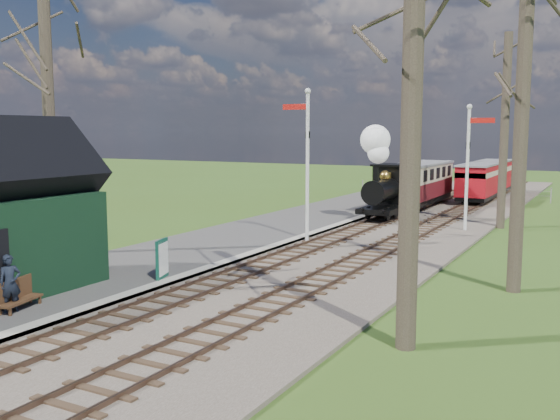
{
  "coord_description": "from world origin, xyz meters",
  "views": [
    {
      "loc": [
        10.23,
        -6.4,
        4.56
      ],
      "look_at": [
        -0.85,
        13.97,
        1.6
      ],
      "focal_mm": 40.0,
      "sensor_mm": 36.0,
      "label": 1
    }
  ],
  "objects": [
    {
      "name": "distant_hills",
      "position": [
        1.4,
        64.38,
        -16.21
      ],
      "size": [
        114.4,
        48.0,
        22.02
      ],
      "color": "#385B23",
      "rests_on": "ground"
    },
    {
      "name": "track_far",
      "position": [
        2.6,
        22.0,
        0.1
      ],
      "size": [
        1.6,
        60.0,
        0.15
      ],
      "color": "brown",
      "rests_on": "ground"
    },
    {
      "name": "semaphore_near",
      "position": [
        -0.77,
        16.0,
        3.62
      ],
      "size": [
        1.22,
        0.24,
        6.22
      ],
      "color": "silver",
      "rests_on": "ground"
    },
    {
      "name": "coping_strip",
      "position": [
        -1.2,
        14.0,
        0.1
      ],
      "size": [
        0.4,
        44.0,
        0.21
      ],
      "primitive_type": "cube",
      "color": "#B2AD9E",
      "rests_on": "ground"
    },
    {
      "name": "coach",
      "position": [
        0.0,
        29.71,
        1.56
      ],
      "size": [
        2.17,
        7.43,
        2.28
      ],
      "color": "black",
      "rests_on": "ground"
    },
    {
      "name": "locomotive",
      "position": [
        -0.01,
        23.65,
        2.14
      ],
      "size": [
        1.86,
        4.33,
        4.64
      ],
      "color": "black",
      "rests_on": "ground"
    },
    {
      "name": "platform",
      "position": [
        -3.5,
        14.0,
        0.1
      ],
      "size": [
        5.0,
        44.0,
        0.2
      ],
      "primitive_type": "cube",
      "color": "#474442",
      "rests_on": "ground"
    },
    {
      "name": "bench",
      "position": [
        -2.58,
        3.61,
        0.55
      ],
      "size": [
        0.66,
        1.35,
        0.74
      ],
      "color": "#452B18",
      "rests_on": "platform"
    },
    {
      "name": "ballast_bed",
      "position": [
        1.3,
        22.0,
        0.05
      ],
      "size": [
        8.0,
        60.0,
        0.1
      ],
      "primitive_type": "cube",
      "color": "brown",
      "rests_on": "ground"
    },
    {
      "name": "red_carriage_a",
      "position": [
        2.6,
        33.27,
        1.4
      ],
      "size": [
        1.9,
        4.71,
        2.0
      ],
      "color": "black",
      "rests_on": "ground"
    },
    {
      "name": "sign_board",
      "position": [
        -1.51,
        7.87,
        0.79
      ],
      "size": [
        0.32,
        0.79,
        1.17
      ],
      "color": "#0F4837",
      "rests_on": "platform"
    },
    {
      "name": "red_carriage_b",
      "position": [
        2.6,
        38.77,
        1.4
      ],
      "size": [
        1.9,
        4.71,
        2.0
      ],
      "color": "black",
      "rests_on": "ground"
    },
    {
      "name": "semaphore_far",
      "position": [
        4.37,
        22.0,
        3.35
      ],
      "size": [
        1.22,
        0.24,
        5.72
      ],
      "color": "silver",
      "rests_on": "ground"
    },
    {
      "name": "bare_trees",
      "position": [
        1.33,
        10.1,
        5.21
      ],
      "size": [
        15.51,
        22.39,
        12.0
      ],
      "color": "#382D23",
      "rests_on": "ground"
    },
    {
      "name": "track_near",
      "position": [
        0.0,
        22.0,
        0.1
      ],
      "size": [
        1.6,
        60.0,
        0.15
      ],
      "color": "brown",
      "rests_on": "ground"
    },
    {
      "name": "person",
      "position": [
        -2.5,
        3.38,
        0.9
      ],
      "size": [
        0.51,
        0.6,
        1.41
      ],
      "primitive_type": "imported",
      "rotation": [
        0.0,
        0.0,
        1.17
      ],
      "color": "black",
      "rests_on": "platform"
    },
    {
      "name": "fence_line",
      "position": [
        0.3,
        36.0,
        0.55
      ],
      "size": [
        12.6,
        0.08,
        1.0
      ],
      "color": "slate",
      "rests_on": "ground"
    }
  ]
}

